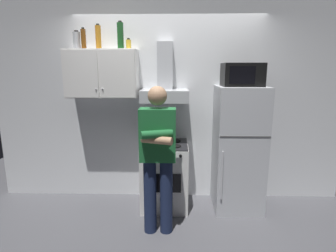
{
  "coord_description": "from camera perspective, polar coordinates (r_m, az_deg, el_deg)",
  "views": [
    {
      "loc": [
        0.08,
        -3.09,
        1.81
      ],
      "look_at": [
        0.0,
        0.0,
        1.15
      ],
      "focal_mm": 28.68,
      "sensor_mm": 36.0,
      "label": 1
    }
  ],
  "objects": [
    {
      "name": "ground_plane",
      "position": [
        3.58,
        0.0,
        -18.31
      ],
      "size": [
        7.0,
        7.0,
        0.0
      ],
      "primitive_type": "plane",
      "color": "#4C4C51"
    },
    {
      "name": "microwave",
      "position": [
        3.46,
        15.46,
        10.46
      ],
      "size": [
        0.48,
        0.37,
        0.28
      ],
      "color": "black",
      "rests_on": "refrigerator"
    },
    {
      "name": "bottle_liquor_amber",
      "position": [
        3.63,
        -14.59,
        17.78
      ],
      "size": [
        0.07,
        0.07,
        0.3
      ],
      "color": "#B7721E",
      "rests_on": "upper_cabinet"
    },
    {
      "name": "person_standing",
      "position": [
        2.89,
        -2.18,
        -6.31
      ],
      "size": [
        0.38,
        0.33,
        1.64
      ],
      "color": "#192342",
      "rests_on": "ground_plane"
    },
    {
      "name": "refrigerator",
      "position": [
        3.58,
        14.7,
        -4.73
      ],
      "size": [
        0.6,
        0.62,
        1.6
      ],
      "color": "silver",
      "rests_on": "ground_plane"
    },
    {
      "name": "bottle_spice_jar",
      "position": [
        3.54,
        -8.38,
        16.8
      ],
      "size": [
        0.06,
        0.06,
        0.13
      ],
      "color": "gold",
      "rests_on": "upper_cabinet"
    },
    {
      "name": "bottle_beer_brown",
      "position": [
        3.64,
        -17.52,
        17.22
      ],
      "size": [
        0.06,
        0.06,
        0.26
      ],
      "color": "brown",
      "rests_on": "upper_cabinet"
    },
    {
      "name": "stove_oven",
      "position": [
        3.61,
        -0.7,
        -10.36
      ],
      "size": [
        0.6,
        0.62,
        0.87
      ],
      "color": "white",
      "rests_on": "ground_plane"
    },
    {
      "name": "back_wall_tiled",
      "position": [
        3.72,
        0.24,
        4.94
      ],
      "size": [
        4.8,
        0.1,
        2.7
      ],
      "primitive_type": "cube",
      "color": "white",
      "rests_on": "ground_plane"
    },
    {
      "name": "upper_cabinet",
      "position": [
        3.59,
        -13.78,
        10.75
      ],
      "size": [
        0.9,
        0.37,
        0.6
      ],
      "color": "white"
    },
    {
      "name": "bottle_canister_steel",
      "position": [
        3.67,
        -18.83,
        16.83
      ],
      "size": [
        0.09,
        0.09,
        0.22
      ],
      "color": "#B2B5BA",
      "rests_on": "upper_cabinet"
    },
    {
      "name": "range_hood",
      "position": [
        3.47,
        -0.67,
        8.54
      ],
      "size": [
        0.6,
        0.44,
        0.75
      ],
      "color": "#B7BABF"
    },
    {
      "name": "bottle_wine_green",
      "position": [
        3.56,
        -10.08,
        18.36
      ],
      "size": [
        0.08,
        0.08,
        0.34
      ],
      "color": "#19471E",
      "rests_on": "upper_cabinet"
    }
  ]
}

